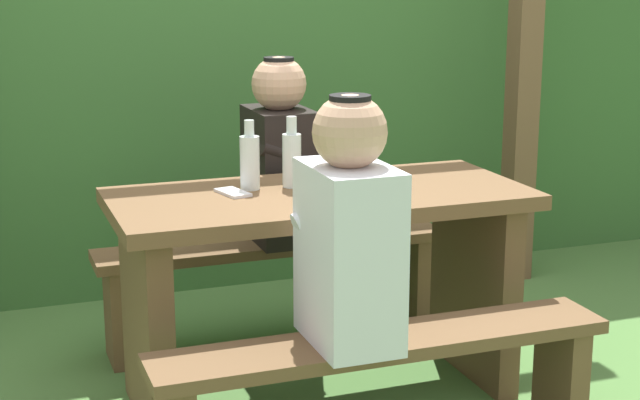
{
  "coord_description": "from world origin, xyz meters",
  "views": [
    {
      "loc": [
        -1.1,
        -3.03,
        1.5
      ],
      "look_at": [
        0.0,
        0.0,
        0.71
      ],
      "focal_mm": 55.41,
      "sensor_mm": 36.0,
      "label": 1
    }
  ],
  "objects_px": {
    "drinking_glass": "(332,182)",
    "bottle_right": "(357,159)",
    "bottle_left": "(292,157)",
    "bottle_center": "(250,160)",
    "picnic_table": "(320,259)",
    "person_white_shirt": "(349,231)",
    "cell_phone": "(233,193)",
    "bench_far": "(273,269)",
    "person_black_coat": "(280,157)",
    "bench_near": "(383,374)"
  },
  "relations": [
    {
      "from": "bottle_right",
      "to": "picnic_table",
      "type": "bearing_deg",
      "value": -168.41
    },
    {
      "from": "bench_near",
      "to": "bench_far",
      "type": "distance_m",
      "value": 1.09
    },
    {
      "from": "bench_near",
      "to": "drinking_glass",
      "type": "xyz_separation_m",
      "value": [
        0.01,
        0.47,
        0.48
      ]
    },
    {
      "from": "bottle_left",
      "to": "bottle_center",
      "type": "distance_m",
      "value": 0.15
    },
    {
      "from": "picnic_table",
      "to": "bottle_center",
      "type": "xyz_separation_m",
      "value": [
        -0.21,
        0.11,
        0.34
      ]
    },
    {
      "from": "person_white_shirt",
      "to": "bench_near",
      "type": "bearing_deg",
      "value": -1.7
    },
    {
      "from": "bench_near",
      "to": "bench_far",
      "type": "height_order",
      "value": "same"
    },
    {
      "from": "person_white_shirt",
      "to": "bottle_left",
      "type": "relative_size",
      "value": 2.96
    },
    {
      "from": "bottle_left",
      "to": "cell_phone",
      "type": "bearing_deg",
      "value": -170.85
    },
    {
      "from": "picnic_table",
      "to": "bottle_center",
      "type": "height_order",
      "value": "bottle_center"
    },
    {
      "from": "person_black_coat",
      "to": "bottle_right",
      "type": "bearing_deg",
      "value": -77.58
    },
    {
      "from": "bottle_left",
      "to": "bench_far",
      "type": "bearing_deg",
      "value": 81.56
    },
    {
      "from": "bottle_right",
      "to": "bench_near",
      "type": "bearing_deg",
      "value": -104.17
    },
    {
      "from": "picnic_table",
      "to": "bench_far",
      "type": "relative_size",
      "value": 1.0
    },
    {
      "from": "bottle_right",
      "to": "drinking_glass",
      "type": "bearing_deg",
      "value": -141.74
    },
    {
      "from": "bench_far",
      "to": "bottle_center",
      "type": "relative_size",
      "value": 5.92
    },
    {
      "from": "picnic_table",
      "to": "person_black_coat",
      "type": "height_order",
      "value": "person_black_coat"
    },
    {
      "from": "drinking_glass",
      "to": "bottle_right",
      "type": "bearing_deg",
      "value": 38.26
    },
    {
      "from": "bench_near",
      "to": "bottle_center",
      "type": "bearing_deg",
      "value": 107.69
    },
    {
      "from": "drinking_glass",
      "to": "bottle_right",
      "type": "xyz_separation_m",
      "value": [
        0.13,
        0.1,
        0.05
      ]
    },
    {
      "from": "bottle_right",
      "to": "bench_far",
      "type": "bearing_deg",
      "value": 105.73
    },
    {
      "from": "bottle_center",
      "to": "bench_near",
      "type": "bearing_deg",
      "value": -72.31
    },
    {
      "from": "bench_far",
      "to": "person_black_coat",
      "type": "xyz_separation_m",
      "value": [
        0.03,
        -0.0,
        0.45
      ]
    },
    {
      "from": "person_white_shirt",
      "to": "bottle_left",
      "type": "height_order",
      "value": "person_white_shirt"
    },
    {
      "from": "person_black_coat",
      "to": "drinking_glass",
      "type": "distance_m",
      "value": 0.62
    },
    {
      "from": "bench_far",
      "to": "person_white_shirt",
      "type": "distance_m",
      "value": 1.18
    },
    {
      "from": "bottle_center",
      "to": "picnic_table",
      "type": "bearing_deg",
      "value": -28.62
    },
    {
      "from": "bench_far",
      "to": "bottle_left",
      "type": "bearing_deg",
      "value": -98.44
    },
    {
      "from": "person_black_coat",
      "to": "bottle_right",
      "type": "height_order",
      "value": "person_black_coat"
    },
    {
      "from": "bench_far",
      "to": "drinking_glass",
      "type": "xyz_separation_m",
      "value": [
        0.01,
        -0.62,
        0.48
      ]
    },
    {
      "from": "drinking_glass",
      "to": "bottle_center",
      "type": "xyz_separation_m",
      "value": [
        -0.22,
        0.19,
        0.05
      ]
    },
    {
      "from": "person_white_shirt",
      "to": "person_black_coat",
      "type": "bearing_deg",
      "value": 82.43
    },
    {
      "from": "picnic_table",
      "to": "person_white_shirt",
      "type": "bearing_deg",
      "value": -101.64
    },
    {
      "from": "bottle_right",
      "to": "bottle_center",
      "type": "bearing_deg",
      "value": 166.55
    },
    {
      "from": "bottle_left",
      "to": "bottle_right",
      "type": "bearing_deg",
      "value": -18.29
    },
    {
      "from": "bench_far",
      "to": "bottle_center",
      "type": "bearing_deg",
      "value": -116.06
    },
    {
      "from": "bottle_right",
      "to": "bottle_center",
      "type": "height_order",
      "value": "bottle_right"
    },
    {
      "from": "bottle_left",
      "to": "bottle_right",
      "type": "height_order",
      "value": "bottle_right"
    },
    {
      "from": "cell_phone",
      "to": "bottle_center",
      "type": "bearing_deg",
      "value": 20.27
    },
    {
      "from": "person_white_shirt",
      "to": "drinking_glass",
      "type": "distance_m",
      "value": 0.49
    },
    {
      "from": "cell_phone",
      "to": "drinking_glass",
      "type": "bearing_deg",
      "value": -38.79
    },
    {
      "from": "bench_far",
      "to": "bottle_center",
      "type": "xyz_separation_m",
      "value": [
        -0.21,
        -0.43,
        0.53
      ]
    },
    {
      "from": "person_black_coat",
      "to": "drinking_glass",
      "type": "height_order",
      "value": "person_black_coat"
    },
    {
      "from": "person_black_coat",
      "to": "bottle_left",
      "type": "bearing_deg",
      "value": -102.56
    },
    {
      "from": "bottle_center",
      "to": "cell_phone",
      "type": "bearing_deg",
      "value": -145.83
    },
    {
      "from": "bottle_left",
      "to": "person_black_coat",
      "type": "bearing_deg",
      "value": 77.44
    },
    {
      "from": "bottle_center",
      "to": "cell_phone",
      "type": "height_order",
      "value": "bottle_center"
    },
    {
      "from": "bench_far",
      "to": "picnic_table",
      "type": "bearing_deg",
      "value": -90.0
    },
    {
      "from": "person_white_shirt",
      "to": "bottle_center",
      "type": "height_order",
      "value": "person_white_shirt"
    },
    {
      "from": "drinking_glass",
      "to": "bottle_center",
      "type": "distance_m",
      "value": 0.3
    }
  ]
}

